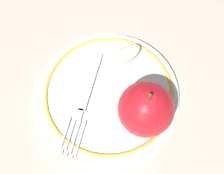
{
  "coord_description": "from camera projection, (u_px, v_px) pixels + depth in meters",
  "views": [
    {
      "loc": [
        0.21,
        -0.0,
        0.47
      ],
      "look_at": [
        0.02,
        -0.02,
        0.04
      ],
      "focal_mm": 50.0,
      "sensor_mm": 36.0,
      "label": 1
    }
  ],
  "objects": [
    {
      "name": "apple_red_whole",
      "position": [
        149.0,
        109.0,
        0.44
      ],
      "size": [
        0.08,
        0.08,
        0.09
      ],
      "color": "red",
      "rests_on": "plate"
    },
    {
      "name": "plate",
      "position": [
        112.0,
        94.0,
        0.5
      ],
      "size": [
        0.22,
        0.22,
        0.02
      ],
      "color": "silver",
      "rests_on": "ground_plane"
    },
    {
      "name": "ground_plane",
      "position": [
        123.0,
        88.0,
        0.51
      ],
      "size": [
        2.0,
        2.0,
        0.0
      ],
      "primitive_type": "plane",
      "color": "#B5A69B"
    },
    {
      "name": "apple_slice_front",
      "position": [
        128.0,
        55.0,
        0.51
      ],
      "size": [
        0.06,
        0.06,
        0.02
      ],
      "primitive_type": "ellipsoid",
      "rotation": [
        0.0,
        0.0,
        5.42
      ],
      "color": "#E8E7C1",
      "rests_on": "plate"
    },
    {
      "name": "fork",
      "position": [
        87.0,
        100.0,
        0.48
      ],
      "size": [
        0.19,
        0.05,
        0.0
      ],
      "rotation": [
        0.0,
        0.0,
        6.1
      ],
      "color": "silver",
      "rests_on": "plate"
    }
  ]
}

